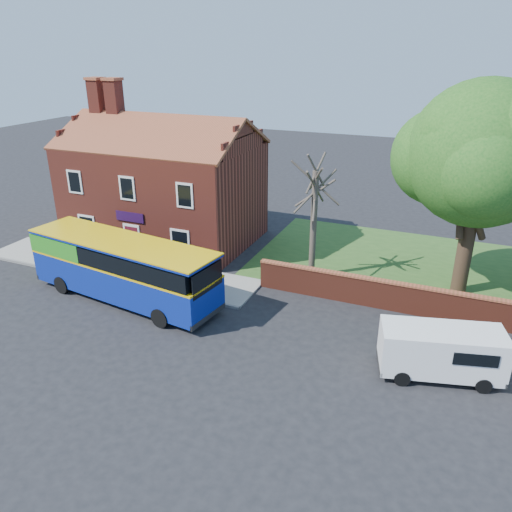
% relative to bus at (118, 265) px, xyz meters
% --- Properties ---
extents(ground, '(120.00, 120.00, 0.00)m').
position_rel_bus_xyz_m(ground, '(4.45, -2.77, -1.90)').
color(ground, black).
rests_on(ground, ground).
extents(pavement, '(18.00, 3.50, 0.12)m').
position_rel_bus_xyz_m(pavement, '(-2.55, 2.98, -1.84)').
color(pavement, gray).
rests_on(pavement, ground).
extents(kerb, '(18.00, 0.15, 0.14)m').
position_rel_bus_xyz_m(kerb, '(-2.55, 1.23, -1.83)').
color(kerb, slate).
rests_on(kerb, ground).
extents(grass_strip, '(26.00, 12.00, 0.04)m').
position_rel_bus_xyz_m(grass_strip, '(17.45, 10.23, -1.88)').
color(grass_strip, '#426B28').
rests_on(grass_strip, ground).
extents(shop_building, '(12.30, 8.13, 10.50)m').
position_rel_bus_xyz_m(shop_building, '(-2.57, 8.72, 1.52)').
color(shop_building, maroon).
rests_on(shop_building, ground).
extents(boundary_wall, '(22.00, 0.38, 1.60)m').
position_rel_bus_xyz_m(boundary_wall, '(17.45, 4.23, -1.08)').
color(boundary_wall, maroon).
rests_on(boundary_wall, ground).
extents(bus, '(11.27, 4.27, 3.35)m').
position_rel_bus_xyz_m(bus, '(0.00, 0.00, 0.00)').
color(bus, navy).
rests_on(bus, ground).
extents(van_near, '(5.17, 3.07, 2.13)m').
position_rel_bus_xyz_m(van_near, '(16.32, -0.63, -0.71)').
color(van_near, white).
rests_on(van_near, ground).
extents(large_tree, '(9.25, 7.32, 11.29)m').
position_rel_bus_xyz_m(large_tree, '(16.84, 7.91, 5.49)').
color(large_tree, black).
rests_on(large_tree, ground).
extents(bare_tree, '(2.59, 3.09, 6.91)m').
position_rel_bus_xyz_m(bare_tree, '(8.70, 6.46, 1.65)').
color(bare_tree, '#4C4238').
rests_on(bare_tree, ground).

